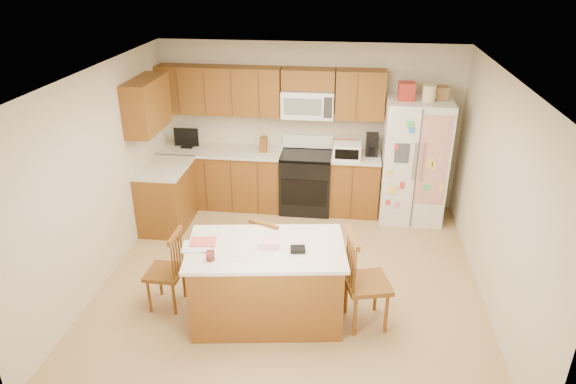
# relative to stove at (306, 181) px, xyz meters

# --- Properties ---
(ground) EXTENTS (4.50, 4.50, 0.00)m
(ground) POSITION_rel_stove_xyz_m (0.00, -1.94, -0.47)
(ground) COLOR #AD8151
(ground) RESTS_ON ground
(room_shell) EXTENTS (4.60, 4.60, 2.52)m
(room_shell) POSITION_rel_stove_xyz_m (0.00, -1.94, 0.97)
(room_shell) COLOR beige
(room_shell) RESTS_ON ground
(cabinetry) EXTENTS (3.36, 1.56, 2.15)m
(cabinetry) POSITION_rel_stove_xyz_m (-0.98, -0.15, 0.44)
(cabinetry) COLOR brown
(cabinetry) RESTS_ON ground
(stove) EXTENTS (0.76, 0.65, 1.13)m
(stove) POSITION_rel_stove_xyz_m (0.00, 0.00, 0.00)
(stove) COLOR black
(stove) RESTS_ON ground
(refrigerator) EXTENTS (0.90, 0.79, 2.04)m
(refrigerator) POSITION_rel_stove_xyz_m (1.57, -0.06, 0.45)
(refrigerator) COLOR white
(refrigerator) RESTS_ON ground
(island) EXTENTS (1.74, 1.16, 0.98)m
(island) POSITION_rel_stove_xyz_m (-0.18, -2.69, -0.02)
(island) COLOR brown
(island) RESTS_ON ground
(windsor_chair_left) EXTENTS (0.39, 0.41, 0.93)m
(windsor_chair_left) POSITION_rel_stove_xyz_m (-1.31, -2.61, -0.03)
(windsor_chair_left) COLOR brown
(windsor_chair_left) RESTS_ON ground
(windsor_chair_back) EXTENTS (0.52, 0.51, 0.93)m
(windsor_chair_back) POSITION_rel_stove_xyz_m (-0.22, -2.11, -0.04)
(windsor_chair_back) COLOR brown
(windsor_chair_back) RESTS_ON ground
(windsor_chair_right) EXTENTS (0.55, 0.57, 1.09)m
(windsor_chair_right) POSITION_rel_stove_xyz_m (0.86, -2.66, 0.04)
(windsor_chair_right) COLOR brown
(windsor_chair_right) RESTS_ON ground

